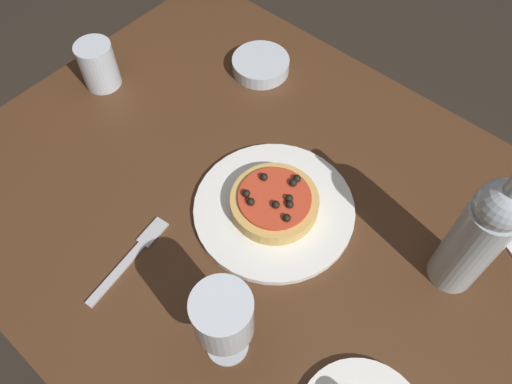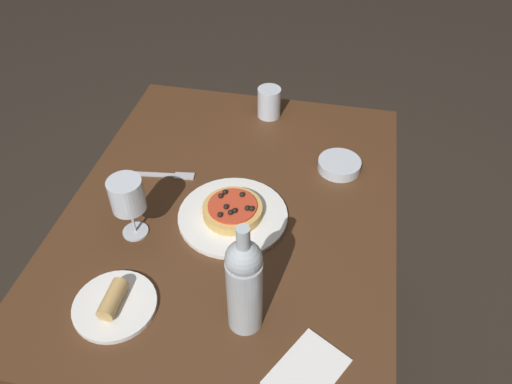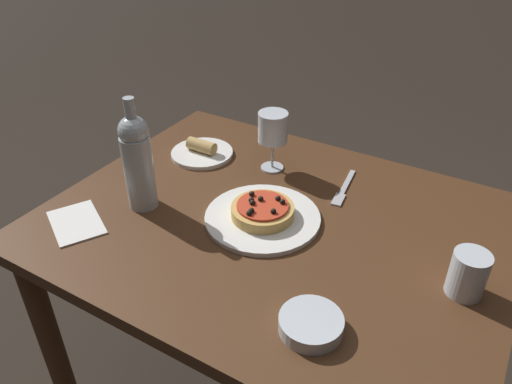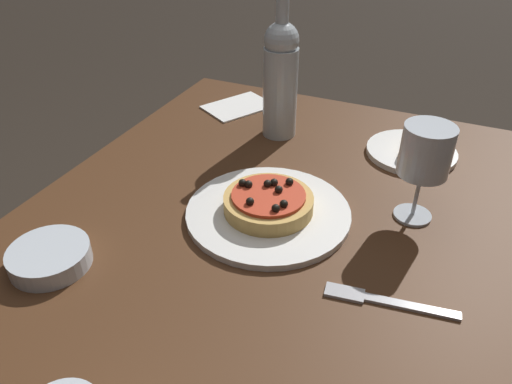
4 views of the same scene
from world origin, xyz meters
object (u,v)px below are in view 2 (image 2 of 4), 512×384
object	(u,v)px
dinner_plate	(233,216)
side_plate	(114,304)
water_cup	(269,102)
side_bowl	(339,165)
dining_table	(232,235)
wine_glass	(127,196)
wine_bottle	(244,284)
pizza	(233,210)
fork	(166,175)

from	to	relation	value
dinner_plate	side_plate	size ratio (longest dim) A/B	1.54
water_cup	side_bowl	bearing A→B (deg)	-132.37
dining_table	side_bowl	distance (m)	0.37
wine_glass	water_cup	bearing A→B (deg)	-22.17
wine_glass	side_bowl	xyz separation A→B (m)	(0.35, -0.48, -0.11)
dining_table	dinner_plate	bearing A→B (deg)	-156.50
wine_bottle	water_cup	xyz separation A→B (m)	(0.77, 0.09, -0.08)
wine_glass	water_cup	world-z (taller)	wine_glass
pizza	side_bowl	bearing A→B (deg)	-45.34
pizza	wine_bottle	xyz separation A→B (m)	(-0.29, -0.10, 0.10)
dinner_plate	wine_glass	world-z (taller)	wine_glass
dining_table	fork	size ratio (longest dim) A/B	5.92
fork	side_plate	xyz separation A→B (m)	(-0.44, -0.03, 0.01)
dining_table	wine_bottle	bearing A→B (deg)	-161.02
dinner_plate	side_bowl	xyz separation A→B (m)	(0.25, -0.25, 0.01)
dinner_plate	water_cup	xyz separation A→B (m)	(0.48, -0.01, 0.04)
side_bowl	fork	bearing A→B (deg)	105.14
wine_glass	wine_bottle	bearing A→B (deg)	-120.71
dining_table	dinner_plate	distance (m)	0.12
wine_glass	fork	xyz separation A→B (m)	(0.22, -0.01, -0.12)
dinner_plate	wine_bottle	world-z (taller)	wine_bottle
wine_glass	wine_bottle	size ratio (longest dim) A/B	0.59
pizza	side_plate	size ratio (longest dim) A/B	0.84
water_cup	dining_table	bearing A→B (deg)	177.54
dinner_plate	water_cup	distance (m)	0.48
wine_glass	fork	distance (m)	0.25
side_plate	dinner_plate	bearing A→B (deg)	-30.74
dining_table	water_cup	bearing A→B (deg)	-2.46
dinner_plate	pizza	xyz separation A→B (m)	(-0.00, -0.00, 0.02)
pizza	side_plate	distance (m)	0.37
wine_bottle	fork	size ratio (longest dim) A/B	1.57
dinner_plate	fork	distance (m)	0.25
fork	side_plate	bearing A→B (deg)	-93.04
pizza	fork	world-z (taller)	pizza
dining_table	fork	bearing A→B (deg)	66.56
wine_bottle	fork	world-z (taller)	wine_bottle
dining_table	fork	world-z (taller)	fork
pizza	water_cup	world-z (taller)	water_cup
wine_bottle	water_cup	distance (m)	0.78
water_cup	side_bowl	distance (m)	0.34
wine_bottle	pizza	bearing A→B (deg)	18.49
fork	side_plate	world-z (taller)	side_plate
dinner_plate	wine_glass	xyz separation A→B (m)	(-0.10, 0.23, 0.12)
water_cup	fork	size ratio (longest dim) A/B	0.53
wine_glass	side_plate	bearing A→B (deg)	-169.79
dining_table	dinner_plate	size ratio (longest dim) A/B	3.88
water_cup	pizza	bearing A→B (deg)	179.28
pizza	wine_glass	world-z (taller)	wine_glass
pizza	wine_glass	xyz separation A→B (m)	(-0.10, 0.23, 0.10)
pizza	fork	xyz separation A→B (m)	(0.12, 0.22, -0.03)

